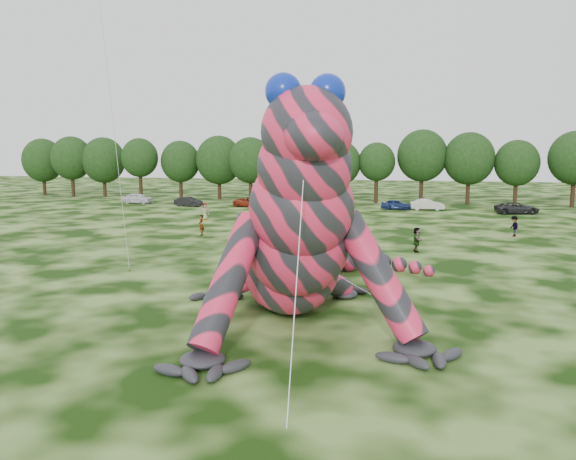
# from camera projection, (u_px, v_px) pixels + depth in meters

# --- Properties ---
(ground) EXTENTS (240.00, 240.00, 0.00)m
(ground) POSITION_uv_depth(u_px,v_px,m) (270.00, 316.00, 25.87)
(ground) COLOR #16330A
(ground) RESTS_ON ground
(inflatable_gecko) EXTENTS (23.80, 25.70, 10.41)m
(inflatable_gecko) POSITION_uv_depth(u_px,v_px,m) (286.00, 201.00, 26.13)
(inflatable_gecko) COLOR #E2264E
(inflatable_gecko) RESTS_ON ground
(flying_kite) EXTENTS (2.17, 5.55, 16.96)m
(flying_kite) POSITION_uv_depth(u_px,v_px,m) (100.00, 7.00, 28.58)
(flying_kite) COLOR red
(flying_kite) RESTS_ON ground
(tree_0) EXTENTS (6.91, 6.22, 9.51)m
(tree_0) POSITION_uv_depth(u_px,v_px,m) (43.00, 167.00, 94.20)
(tree_0) COLOR black
(tree_0) RESTS_ON ground
(tree_1) EXTENTS (6.74, 6.07, 9.81)m
(tree_1) POSITION_uv_depth(u_px,v_px,m) (72.00, 167.00, 91.70)
(tree_1) COLOR black
(tree_1) RESTS_ON ground
(tree_2) EXTENTS (7.04, 6.34, 9.64)m
(tree_2) POSITION_uv_depth(u_px,v_px,m) (104.00, 167.00, 91.24)
(tree_2) COLOR black
(tree_2) RESTS_ON ground
(tree_3) EXTENTS (5.81, 5.23, 9.44)m
(tree_3) POSITION_uv_depth(u_px,v_px,m) (140.00, 168.00, 88.05)
(tree_3) COLOR black
(tree_3) RESTS_ON ground
(tree_4) EXTENTS (6.22, 5.60, 9.06)m
(tree_4) POSITION_uv_depth(u_px,v_px,m) (180.00, 170.00, 88.35)
(tree_4) COLOR black
(tree_4) RESTS_ON ground
(tree_5) EXTENTS (7.16, 6.44, 9.80)m
(tree_5) POSITION_uv_depth(u_px,v_px,m) (219.00, 168.00, 86.63)
(tree_5) COLOR black
(tree_5) RESTS_ON ground
(tree_6) EXTENTS (6.52, 5.86, 9.49)m
(tree_6) POSITION_uv_depth(u_px,v_px,m) (250.00, 169.00, 83.76)
(tree_6) COLOR black
(tree_6) RESTS_ON ground
(tree_7) EXTENTS (6.68, 6.01, 9.48)m
(tree_7) POSITION_uv_depth(u_px,v_px,m) (300.00, 170.00, 82.26)
(tree_7) COLOR black
(tree_7) RESTS_ON ground
(tree_8) EXTENTS (6.14, 5.53, 8.94)m
(tree_8) POSITION_uv_depth(u_px,v_px,m) (340.00, 172.00, 81.21)
(tree_8) COLOR black
(tree_8) RESTS_ON ground
(tree_9) EXTENTS (5.27, 4.74, 8.68)m
(tree_9) POSITION_uv_depth(u_px,v_px,m) (376.00, 173.00, 80.44)
(tree_9) COLOR black
(tree_9) RESTS_ON ground
(tree_10) EXTENTS (7.09, 6.38, 10.50)m
(tree_10) POSITION_uv_depth(u_px,v_px,m) (422.00, 166.00, 80.13)
(tree_10) COLOR black
(tree_10) RESTS_ON ground
(tree_11) EXTENTS (7.01, 6.31, 10.07)m
(tree_11) POSITION_uv_depth(u_px,v_px,m) (469.00, 168.00, 78.41)
(tree_11) COLOR black
(tree_11) RESTS_ON ground
(tree_12) EXTENTS (5.99, 5.39, 8.97)m
(tree_12) POSITION_uv_depth(u_px,v_px,m) (516.00, 173.00, 76.71)
(tree_12) COLOR black
(tree_12) RESTS_ON ground
(tree_13) EXTENTS (6.83, 6.15, 10.13)m
(tree_13) POSITION_uv_depth(u_px,v_px,m) (574.00, 169.00, 74.50)
(tree_13) COLOR black
(tree_13) RESTS_ON ground
(car_0) EXTENTS (4.56, 2.17, 1.50)m
(car_0) POSITION_uv_depth(u_px,v_px,m) (138.00, 198.00, 80.06)
(car_0) COLOR white
(car_0) RESTS_ON ground
(car_1) EXTENTS (4.04, 1.84, 1.28)m
(car_1) POSITION_uv_depth(u_px,v_px,m) (188.00, 202.00, 76.04)
(car_1) COLOR black
(car_1) RESTS_ON ground
(car_2) EXTENTS (4.87, 2.93, 1.26)m
(car_2) POSITION_uv_depth(u_px,v_px,m) (250.00, 202.00, 75.26)
(car_2) COLOR maroon
(car_2) RESTS_ON ground
(car_3) EXTENTS (4.84, 2.60, 1.33)m
(car_3) POSITION_uv_depth(u_px,v_px,m) (301.00, 202.00, 75.67)
(car_3) COLOR #AEB5B9
(car_3) RESTS_ON ground
(car_4) EXTENTS (3.92, 1.65, 1.32)m
(car_4) POSITION_uv_depth(u_px,v_px,m) (396.00, 205.00, 71.69)
(car_4) COLOR navy
(car_4) RESTS_ON ground
(car_5) EXTENTS (4.32, 1.70, 1.40)m
(car_5) POSITION_uv_depth(u_px,v_px,m) (427.00, 205.00, 71.39)
(car_5) COLOR beige
(car_5) RESTS_ON ground
(car_6) EXTENTS (5.35, 3.09, 1.40)m
(car_6) POSITION_uv_depth(u_px,v_px,m) (517.00, 208.00, 67.01)
(car_6) COLOR #232326
(car_6) RESTS_ON ground
(spectator_0) EXTENTS (0.50, 0.71, 1.88)m
(spectator_0) POSITION_uv_depth(u_px,v_px,m) (201.00, 225.00, 50.04)
(spectator_0) COLOR gray
(spectator_0) RESTS_ON ground
(spectator_5) EXTENTS (0.83, 1.80, 1.87)m
(spectator_5) POSITION_uv_depth(u_px,v_px,m) (417.00, 240.00, 41.88)
(spectator_5) COLOR gray
(spectator_5) RESTS_ON ground
(spectator_2) EXTENTS (1.00, 1.33, 1.82)m
(spectator_2) POSITION_uv_depth(u_px,v_px,m) (514.00, 226.00, 49.43)
(spectator_2) COLOR gray
(spectator_2) RESTS_ON ground
(spectator_1) EXTENTS (0.94, 1.00, 1.64)m
(spectator_1) POSITION_uv_depth(u_px,v_px,m) (261.00, 223.00, 52.15)
(spectator_1) COLOR gray
(spectator_1) RESTS_ON ground
(spectator_4) EXTENTS (1.08, 0.99, 1.86)m
(spectator_4) POSITION_uv_depth(u_px,v_px,m) (205.00, 212.00, 61.10)
(spectator_4) COLOR gray
(spectator_4) RESTS_ON ground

